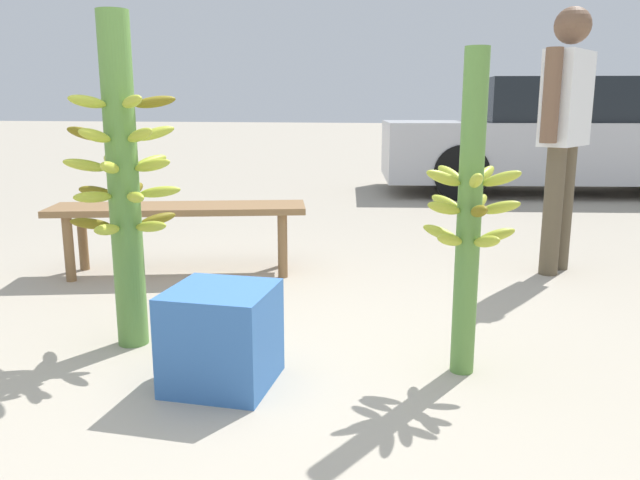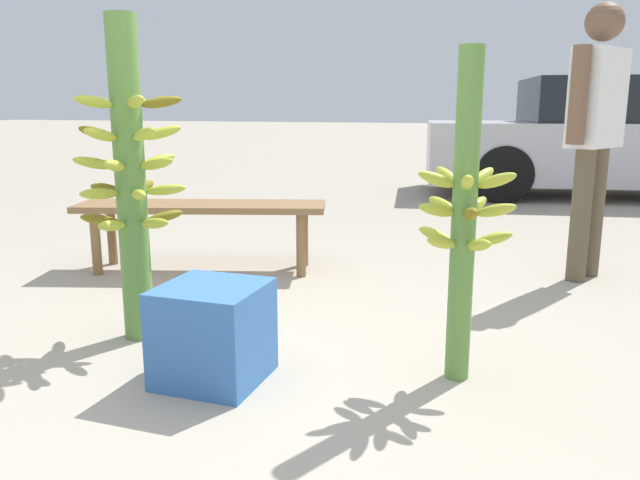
{
  "view_description": "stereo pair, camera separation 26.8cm",
  "coord_description": "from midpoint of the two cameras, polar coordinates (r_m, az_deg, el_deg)",
  "views": [
    {
      "loc": [
        0.7,
        -2.05,
        1.04
      ],
      "look_at": [
        0.1,
        0.53,
        0.48
      ],
      "focal_mm": 35.0,
      "sensor_mm": 36.0,
      "label": 1
    },
    {
      "loc": [
        0.96,
        -1.98,
        1.04
      ],
      "look_at": [
        0.1,
        0.53,
        0.48
      ],
      "focal_mm": 35.0,
      "sensor_mm": 36.0,
      "label": 2
    }
  ],
  "objects": [
    {
      "name": "ground_plane",
      "position": [
        2.41,
        -3.21,
        -13.57
      ],
      "size": [
        80.0,
        80.0,
        0.0
      ],
      "primitive_type": "plane",
      "color": "#A89E8C"
    },
    {
      "name": "banana_stalk_left",
      "position": [
        2.84,
        -14.4,
        5.55
      ],
      "size": [
        0.48,
        0.48,
        1.43
      ],
      "color": "#5B8C3D",
      "rests_on": "ground_plane"
    },
    {
      "name": "banana_stalk_center",
      "position": [
        2.42,
        16.15,
        2.02
      ],
      "size": [
        0.38,
        0.38,
        1.26
      ],
      "color": "#5B8C3D",
      "rests_on": "ground_plane"
    },
    {
      "name": "vendor_person",
      "position": [
        4.15,
        25.66,
        9.93
      ],
      "size": [
        0.37,
        0.59,
        1.63
      ],
      "rotation": [
        0.0,
        0.0,
        1.1
      ],
      "color": "brown",
      "rests_on": "ground_plane"
    },
    {
      "name": "market_bench",
      "position": [
        4.05,
        -8.92,
        2.45
      ],
      "size": [
        1.62,
        0.83,
        0.44
      ],
      "rotation": [
        0.0,
        0.0,
        0.3
      ],
      "color": "olive",
      "rests_on": "ground_plane"
    },
    {
      "name": "parked_car",
      "position": [
        8.29,
        26.38,
        8.22
      ],
      "size": [
        4.53,
        2.42,
        1.38
      ],
      "rotation": [
        0.0,
        0.0,
        1.75
      ],
      "color": "#B7B7BC",
      "rests_on": "ground_plane"
    },
    {
      "name": "produce_crate",
      "position": [
        2.44,
        -6.64,
        -8.49
      ],
      "size": [
        0.38,
        0.38,
        0.38
      ],
      "color": "#386BB2",
      "rests_on": "ground_plane"
    }
  ]
}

